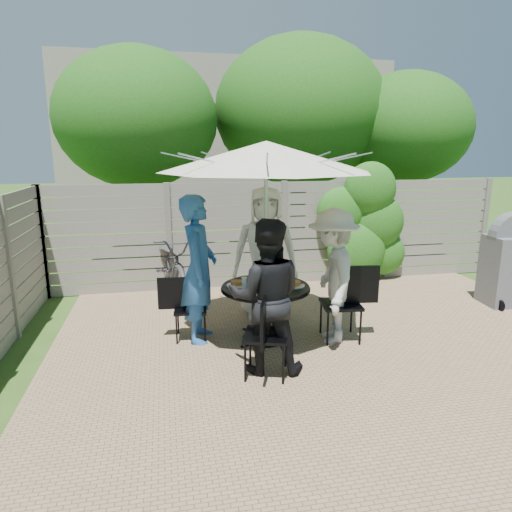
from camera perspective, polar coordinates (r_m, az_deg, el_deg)
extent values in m
plane|color=#2C5019|center=(5.64, 11.34, -12.10)|extent=(60.00, 60.00, 0.00)
cube|color=#997859|center=(6.06, 9.51, -10.08)|extent=(7.00, 6.00, 0.02)
cube|color=gray|center=(8.08, 3.48, 2.79)|extent=(8.00, 0.10, 1.85)
ellipsoid|color=#1A6015|center=(8.42, 13.01, 2.72)|extent=(1.20, 0.70, 1.80)
cube|color=gray|center=(16.80, -4.54, 13.61)|extent=(10.00, 6.00, 5.00)
ellipsoid|color=#214F12|center=(9.71, -14.65, 16.28)|extent=(3.20, 3.20, 2.72)
ellipsoid|color=#214F12|center=(10.66, 5.51, 17.46)|extent=(3.80, 3.80, 3.23)
ellipsoid|color=#214F12|center=(10.85, 18.19, 14.96)|extent=(2.80, 2.80, 2.38)
cylinder|color=black|center=(5.71, 1.20, -3.90)|extent=(1.31, 1.31, 0.03)
cylinder|color=black|center=(5.82, 1.18, -7.22)|extent=(0.08, 0.08, 0.71)
cylinder|color=black|center=(5.95, 1.17, -10.23)|extent=(0.59, 0.59, 0.04)
cylinder|color=silver|center=(5.59, 1.22, 0.71)|extent=(0.05, 0.05, 2.35)
cone|color=beige|center=(5.46, 1.28, 12.33)|extent=(3.04, 3.04, 0.36)
cube|color=black|center=(6.69, 1.13, -3.63)|extent=(0.49, 0.49, 0.03)
cube|color=black|center=(6.84, 0.99, -1.19)|extent=(0.09, 0.44, 0.45)
imported|color=silver|center=(6.45, 1.16, 0.33)|extent=(1.03, 0.78, 1.90)
cube|color=black|center=(5.87, -8.18, -6.59)|extent=(0.44, 0.44, 0.03)
cube|color=black|center=(5.82, -10.23, -4.60)|extent=(0.40, 0.06, 0.41)
imported|color=#2559A1|center=(5.70, -7.16, -1.68)|extent=(0.58, 0.76, 1.86)
cube|color=black|center=(4.90, 1.26, -9.88)|extent=(0.57, 0.57, 0.04)
cube|color=black|center=(4.60, 1.00, -8.14)|extent=(0.17, 0.44, 0.47)
imported|color=black|center=(4.88, 1.27, -5.17)|extent=(0.94, 0.80, 1.70)
cube|color=black|center=(5.87, 10.56, -5.97)|extent=(0.53, 0.53, 0.04)
cube|color=black|center=(5.85, 12.91, -3.49)|extent=(0.47, 0.09, 0.48)
imported|color=beige|center=(5.74, 9.53, -2.52)|extent=(0.85, 1.20, 1.70)
cylinder|color=white|center=(6.05, 1.18, -2.70)|extent=(0.26, 0.26, 0.01)
cylinder|color=#BC7237|center=(6.04, 1.18, -2.41)|extent=(0.15, 0.15, 0.05)
cylinder|color=white|center=(5.71, -2.42, -3.68)|extent=(0.26, 0.26, 0.01)
cylinder|color=#BC7237|center=(5.70, -2.42, -3.37)|extent=(0.15, 0.15, 0.05)
cylinder|color=white|center=(5.36, 1.23, -4.82)|extent=(0.26, 0.26, 0.01)
cylinder|color=#BC7237|center=(5.35, 1.23, -4.49)|extent=(0.15, 0.15, 0.05)
cylinder|color=white|center=(5.72, 4.82, -3.70)|extent=(0.26, 0.26, 0.01)
cylinder|color=#BC7237|center=(5.71, 4.82, -3.39)|extent=(0.15, 0.15, 0.05)
cylinder|color=silver|center=(5.94, 0.17, -2.38)|extent=(0.07, 0.07, 0.14)
cylinder|color=silver|center=(5.59, -1.46, -3.38)|extent=(0.07, 0.07, 0.14)
cylinder|color=silver|center=(5.44, 2.33, -3.86)|extent=(0.07, 0.07, 0.14)
cylinder|color=silver|center=(5.79, 3.77, -2.80)|extent=(0.07, 0.07, 0.14)
cylinder|color=#59280C|center=(5.73, 0.60, -2.85)|extent=(0.09, 0.09, 0.16)
cylinder|color=#C6B293|center=(5.90, 2.16, -2.58)|extent=(0.08, 0.08, 0.12)
imported|color=#333338|center=(7.51, -10.42, -1.19)|extent=(1.07, 2.17, 1.09)
cube|color=slate|center=(8.07, 29.07, -1.65)|extent=(0.76, 0.61, 1.10)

